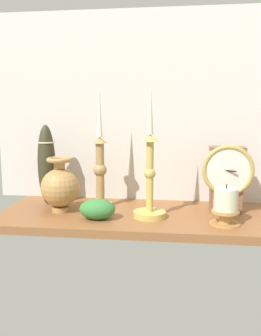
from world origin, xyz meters
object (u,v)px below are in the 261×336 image
object	(u,v)px
tall_ceramic_vase	(47,164)
mantel_clock	(227,177)
candlestick_tall_left	(150,180)
candlestick_tall_center	(100,168)
brass_vase_bulbous	(60,187)
pillar_candle_front	(226,206)

from	to	relation	value
tall_ceramic_vase	mantel_clock	bearing A→B (deg)	-3.05
candlestick_tall_left	candlestick_tall_center	distance (cm)	19.20
candlestick_tall_center	brass_vase_bulbous	world-z (taller)	candlestick_tall_center
mantel_clock	pillar_candle_front	world-z (taller)	mantel_clock
mantel_clock	candlestick_tall_left	xyz separation A→B (cm)	(-23.02, -8.48, 0.16)
candlestick_tall_center	brass_vase_bulbous	xyz separation A→B (cm)	(-11.36, -6.40, -5.00)
candlestick_tall_left	brass_vase_bulbous	bearing A→B (deg)	174.27
candlestick_tall_center	mantel_clock	bearing A→B (deg)	-1.08
mantel_clock	pillar_candle_front	size ratio (longest dim) A/B	1.87
mantel_clock	brass_vase_bulbous	world-z (taller)	mantel_clock
pillar_candle_front	mantel_clock	bearing A→B (deg)	82.21
mantel_clock	candlestick_tall_center	xyz separation A→B (cm)	(-39.78, 0.75, 1.79)
candlestick_tall_left	brass_vase_bulbous	world-z (taller)	candlestick_tall_left
brass_vase_bulbous	tall_ceramic_vase	xyz separation A→B (cm)	(-7.39, 8.78, 5.56)
tall_ceramic_vase	candlestick_tall_center	bearing A→B (deg)	-7.22
tall_ceramic_vase	brass_vase_bulbous	bearing A→B (deg)	-49.93
mantel_clock	brass_vase_bulbous	bearing A→B (deg)	-173.69
candlestick_tall_left	candlestick_tall_center	xyz separation A→B (cm)	(-16.76, 9.22, 1.63)
mantel_clock	candlestick_tall_left	size ratio (longest dim) A/B	0.54
candlestick_tall_center	brass_vase_bulbous	bearing A→B (deg)	-150.59
brass_vase_bulbous	candlestick_tall_left	bearing A→B (deg)	-5.73
candlestick_tall_left	brass_vase_bulbous	xyz separation A→B (cm)	(-28.12, 2.82, -3.37)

